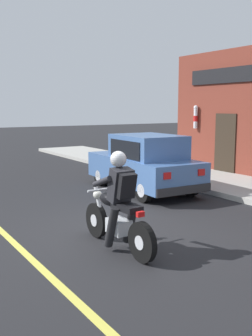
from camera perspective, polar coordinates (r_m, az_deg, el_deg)
ground_plane at (r=7.44m, az=-1.38°, el=-9.24°), size 80.00×80.00×0.00m
sidewalk_curb at (r=12.75m, az=10.88°, el=-1.46°), size 2.60×22.00×0.14m
motorcycle_with_rider at (r=6.40m, az=-1.18°, el=-5.92°), size 0.56×2.02×1.62m
car_hatchback at (r=10.85m, az=2.66°, el=0.63°), size 1.84×3.86×1.57m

